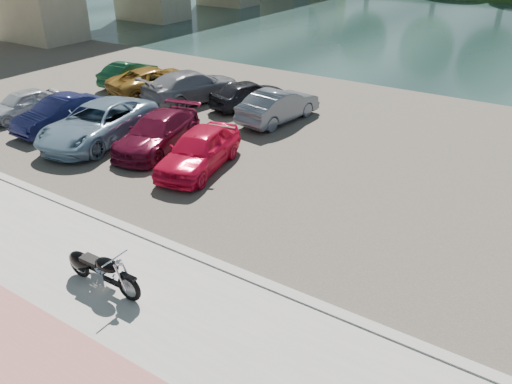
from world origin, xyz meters
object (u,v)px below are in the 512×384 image
car_1 (60,113)px  car_2 (98,123)px  motorcycle (97,268)px  car_0 (22,104)px

car_1 → car_2: (2.46, -0.08, 0.08)m
motorcycle → car_1: car_1 is taller
car_1 → motorcycle: bearing=-33.0°
car_0 → car_1: (2.65, -0.01, 0.06)m
car_0 → car_1: car_1 is taller
car_0 → car_2: size_ratio=0.66×
motorcycle → car_2: 9.60m
car_1 → car_2: bearing=-0.9°
motorcycle → car_0: size_ratio=0.65×
car_1 → car_2: car_2 is taller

